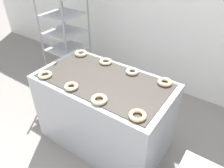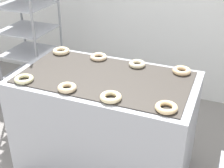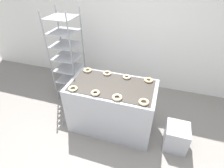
# 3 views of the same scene
# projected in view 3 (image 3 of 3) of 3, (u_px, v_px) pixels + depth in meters

# --- Properties ---
(ground_plane) EXTENTS (14.00, 14.00, 0.00)m
(ground_plane) POSITION_uv_depth(u_px,v_px,m) (100.00, 154.00, 2.73)
(ground_plane) COLOR gray
(wall_back) EXTENTS (8.00, 0.05, 2.80)m
(wall_back) POSITION_uv_depth(u_px,v_px,m) (134.00, 25.00, 3.59)
(wall_back) COLOR white
(wall_back) RESTS_ON ground_plane
(fryer_machine) EXTENTS (1.39, 0.77, 0.89)m
(fryer_machine) POSITION_uv_depth(u_px,v_px,m) (112.00, 106.00, 2.98)
(fryer_machine) COLOR #A8AAB2
(fryer_machine) RESTS_ON ground_plane
(baking_rack_cart) EXTENTS (0.51, 0.50, 1.83)m
(baking_rack_cart) POSITION_uv_depth(u_px,v_px,m) (67.00, 57.00, 3.43)
(baking_rack_cart) COLOR gray
(baking_rack_cart) RESTS_ON ground_plane
(glaze_bin) EXTENTS (0.35, 0.36, 0.42)m
(glaze_bin) POSITION_uv_depth(u_px,v_px,m) (176.00, 137.00, 2.74)
(glaze_bin) COLOR #A8AAB2
(glaze_bin) RESTS_ON ground_plane
(donut_near_left) EXTENTS (0.14, 0.14, 0.03)m
(donut_near_left) POSITION_uv_depth(u_px,v_px,m) (73.00, 89.00, 2.62)
(donut_near_left) COLOR beige
(donut_near_left) RESTS_ON fryer_machine
(donut_near_midleft) EXTENTS (0.13, 0.13, 0.04)m
(donut_near_midleft) POSITION_uv_depth(u_px,v_px,m) (95.00, 93.00, 2.53)
(donut_near_midleft) COLOR beige
(donut_near_midleft) RESTS_ON fryer_machine
(donut_near_midright) EXTENTS (0.15, 0.15, 0.04)m
(donut_near_midright) POSITION_uv_depth(u_px,v_px,m) (117.00, 97.00, 2.45)
(donut_near_midright) COLOR beige
(donut_near_midright) RESTS_ON fryer_machine
(donut_near_right) EXTENTS (0.14, 0.14, 0.03)m
(donut_near_right) POSITION_uv_depth(u_px,v_px,m) (144.00, 102.00, 2.37)
(donut_near_right) COLOR #EEC78C
(donut_near_right) RESTS_ON fryer_machine
(donut_far_left) EXTENTS (0.15, 0.15, 0.04)m
(donut_far_left) POSITION_uv_depth(u_px,v_px,m) (88.00, 70.00, 3.06)
(donut_far_left) COLOR beige
(donut_far_left) RESTS_ON fryer_machine
(donut_far_midleft) EXTENTS (0.14, 0.14, 0.03)m
(donut_far_midleft) POSITION_uv_depth(u_px,v_px,m) (107.00, 73.00, 2.98)
(donut_far_midleft) COLOR beige
(donut_far_midleft) RESTS_ON fryer_machine
(donut_far_midright) EXTENTS (0.13, 0.13, 0.04)m
(donut_far_midright) POSITION_uv_depth(u_px,v_px,m) (127.00, 77.00, 2.88)
(donut_far_midright) COLOR beige
(donut_far_midright) RESTS_ON fryer_machine
(donut_far_right) EXTENTS (0.14, 0.14, 0.04)m
(donut_far_right) POSITION_uv_depth(u_px,v_px,m) (149.00, 80.00, 2.80)
(donut_far_right) COLOR #EDC38D
(donut_far_right) RESTS_ON fryer_machine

